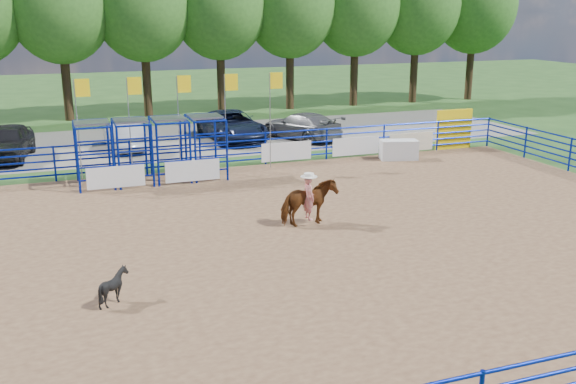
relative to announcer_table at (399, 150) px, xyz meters
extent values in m
plane|color=#335A24|center=(-9.18, -8.84, -0.48)|extent=(120.00, 120.00, 0.00)
cube|color=#846142|center=(-9.18, -8.84, -0.47)|extent=(30.00, 20.00, 0.02)
cube|color=gray|center=(-9.18, 8.16, -0.47)|extent=(40.00, 10.00, 0.01)
cube|color=silver|center=(0.00, 0.00, 0.00)|extent=(1.87, 1.22, 0.92)
imported|color=brown|center=(-7.52, -7.53, 0.30)|extent=(1.87, 0.99, 1.52)
imported|color=red|center=(-7.52, -7.53, 1.19)|extent=(0.39, 0.56, 1.44)
cylinder|color=white|center=(-7.52, -7.53, 1.94)|extent=(0.54, 0.54, 0.12)
imported|color=black|center=(-13.99, -11.35, -0.03)|extent=(0.79, 0.70, 0.85)
imported|color=black|center=(-17.23, 6.28, 0.35)|extent=(2.63, 5.02, 1.63)
imported|color=#94979C|center=(-11.84, 6.70, 0.23)|extent=(1.77, 4.34, 1.40)
imported|color=black|center=(-6.11, 7.28, 0.31)|extent=(2.99, 5.79, 1.56)
imported|color=#575759|center=(-2.47, 6.33, 0.25)|extent=(3.84, 5.31, 1.43)
cube|color=white|center=(-12.98, -1.07, 0.07)|extent=(2.20, 0.04, 0.85)
cube|color=white|center=(-9.98, -1.07, 0.07)|extent=(2.20, 0.04, 0.85)
cube|color=white|center=(-5.18, 1.12, 0.07)|extent=(2.40, 0.04, 0.85)
cube|color=white|center=(-1.68, 1.12, 0.07)|extent=(2.40, 0.04, 0.85)
cube|color=beige|center=(1.32, 1.12, 0.07)|extent=(2.40, 0.04, 0.90)
cube|color=yellow|center=(3.82, 1.26, 0.52)|extent=(2.00, 0.12, 2.00)
cylinder|color=#3F2B19|center=(-14.18, 17.16, 1.92)|extent=(0.56, 0.56, 4.80)
cylinder|color=#3F2B19|center=(-9.18, 17.16, 1.92)|extent=(0.56, 0.56, 4.80)
cylinder|color=#3F2B19|center=(-4.18, 17.16, 1.92)|extent=(0.56, 0.56, 4.80)
cylinder|color=#3F2B19|center=(0.82, 17.16, 1.92)|extent=(0.56, 0.56, 4.80)
cylinder|color=#3F2B19|center=(5.82, 17.16, 1.92)|extent=(0.56, 0.56, 4.80)
cylinder|color=#3F2B19|center=(10.82, 17.16, 1.92)|extent=(0.56, 0.56, 4.80)
cylinder|color=#3F2B19|center=(15.82, 17.16, 1.92)|extent=(0.56, 0.56, 4.80)
ellipsoid|color=#30611F|center=(15.82, 17.16, 7.08)|extent=(6.40, 6.40, 7.36)
camera|label=1|loc=(-14.86, -25.90, 6.24)|focal=40.00mm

